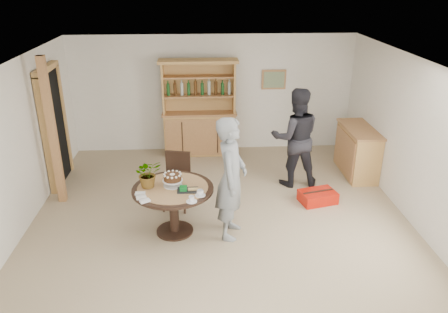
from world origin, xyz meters
TOP-DOWN VIEW (x-y plane):
  - ground at (0.00, 0.00)m, footprint 7.00×7.00m
  - room_shell at (0.00, 0.01)m, footprint 6.04×7.04m
  - doorway at (-2.93, 2.00)m, footprint 0.13×1.10m
  - pine_post at (-2.70, 1.20)m, footprint 0.12×0.12m
  - hutch at (-0.30, 3.24)m, footprint 1.62×0.54m
  - sideboard at (2.74, 2.00)m, footprint 0.54×1.26m
  - dining_table at (-0.71, 0.09)m, footprint 1.20×1.20m
  - dining_chair at (-0.70, 0.92)m, footprint 0.50×0.50m
  - birthday_cake at (-0.71, 0.14)m, footprint 0.30×0.30m
  - flower_vase at (-1.06, 0.14)m, footprint 0.47×0.44m
  - gift_tray at (-0.50, -0.03)m, footprint 0.30×0.20m
  - coffee_cup_a at (-0.31, -0.19)m, footprint 0.15×0.15m
  - coffee_cup_b at (-0.43, -0.36)m, footprint 0.15×0.15m
  - napkins at (-1.12, -0.22)m, footprint 0.24×0.33m
  - teen_boy at (0.14, -0.01)m, footprint 0.59×0.76m
  - adult_person at (1.42, 1.63)m, footprint 0.89×0.70m
  - red_suitcase at (1.70, 0.89)m, footprint 0.68×0.54m

SIDE VIEW (x-z plane):
  - ground at x=0.00m, z-range 0.00..0.00m
  - red_suitcase at x=1.70m, z-range 0.00..0.21m
  - sideboard at x=2.74m, z-range 0.00..0.94m
  - dining_chair at x=-0.70m, z-range 0.06..1.01m
  - dining_table at x=-0.71m, z-range 0.22..0.98m
  - hutch at x=-0.30m, z-range -0.33..1.71m
  - napkins at x=-1.12m, z-range 0.76..0.79m
  - gift_tray at x=-0.50m, z-range 0.75..0.83m
  - coffee_cup_b at x=-0.43m, z-range 0.75..0.84m
  - coffee_cup_a at x=-0.31m, z-range 0.76..0.84m
  - birthday_cake at x=-0.71m, z-range 0.78..0.98m
  - adult_person at x=1.42m, z-range 0.00..1.83m
  - teen_boy at x=0.14m, z-range 0.00..1.85m
  - flower_vase at x=-1.06m, z-range 0.76..1.18m
  - doorway at x=-2.93m, z-range 0.02..2.20m
  - pine_post at x=-2.70m, z-range 0.00..2.50m
  - room_shell at x=0.00m, z-range 0.48..3.00m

